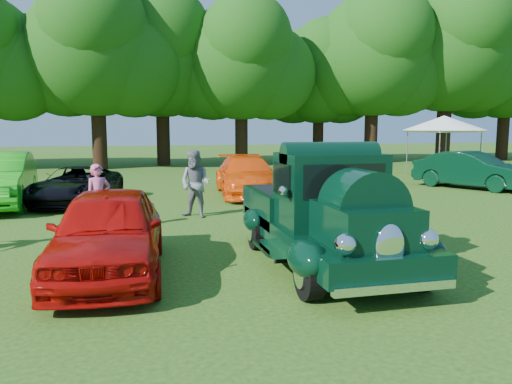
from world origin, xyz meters
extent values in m
plane|color=#204A11|center=(0.00, 0.00, 0.00)|extent=(120.00, 120.00, 0.00)
cylinder|color=black|center=(0.07, -1.51, 0.40)|extent=(0.24, 0.81, 0.81)
cylinder|color=black|center=(1.88, -1.51, 0.40)|extent=(0.24, 0.81, 0.81)
cylinder|color=black|center=(0.07, 1.60, 0.40)|extent=(0.24, 0.81, 0.81)
cylinder|color=black|center=(1.88, 1.60, 0.40)|extent=(0.24, 0.81, 0.81)
cube|color=black|center=(0.97, 0.13, 0.57)|extent=(1.87, 4.90, 0.37)
cube|color=black|center=(0.97, -1.34, 1.00)|extent=(1.20, 1.58, 0.68)
cube|color=black|center=(0.97, -0.01, 1.37)|extent=(1.70, 1.25, 1.31)
cube|color=black|center=(0.97, -0.61, 1.60)|extent=(1.42, 0.07, 0.57)
cube|color=black|center=(0.97, 1.62, 0.87)|extent=(1.87, 2.23, 0.63)
cube|color=black|center=(0.97, 1.62, 1.18)|extent=(1.61, 1.96, 0.05)
ellipsoid|color=black|center=(0.04, -1.51, 0.61)|extent=(0.54, 0.93, 0.54)
ellipsoid|color=black|center=(1.91, -1.51, 0.61)|extent=(0.54, 0.93, 0.54)
ellipsoid|color=black|center=(0.01, 1.60, 0.60)|extent=(0.41, 0.78, 0.46)
ellipsoid|color=black|center=(1.94, 1.60, 0.60)|extent=(0.41, 0.78, 0.46)
ellipsoid|color=white|center=(0.97, -2.16, 0.87)|extent=(0.44, 0.14, 0.65)
sphere|color=white|center=(0.36, -2.08, 0.94)|extent=(0.30, 0.30, 0.30)
sphere|color=white|center=(1.58, -2.08, 0.94)|extent=(0.30, 0.30, 0.30)
cube|color=white|center=(0.97, -2.32, 0.37)|extent=(1.76, 0.12, 0.12)
cube|color=white|center=(0.97, 2.74, 0.44)|extent=(1.76, 0.12, 0.12)
imported|color=#A70A07|center=(-2.76, 0.47, 0.74)|extent=(2.00, 4.42, 1.47)
imported|color=black|center=(-4.12, 8.80, 0.60)|extent=(3.02, 4.71, 1.21)
imported|color=#F74E08|center=(1.65, 9.51, 0.71)|extent=(2.41, 5.06, 1.42)
imported|color=#0E26A1|center=(4.70, 7.71, 0.74)|extent=(3.08, 4.66, 1.48)
imported|color=black|center=(10.93, 9.31, 0.75)|extent=(3.47, 4.75, 1.49)
imported|color=#D35780|center=(-3.16, 4.28, 0.80)|extent=(0.69, 0.58, 1.60)
imported|color=slate|center=(-0.69, 5.51, 0.93)|extent=(1.14, 1.10, 1.85)
cube|color=white|center=(12.98, 14.31, 2.26)|extent=(3.02, 3.02, 0.11)
cone|color=white|center=(12.98, 14.31, 2.67)|extent=(4.44, 4.44, 0.74)
cylinder|color=slate|center=(11.86, 12.95, 1.10)|extent=(0.06, 0.06, 2.21)
cylinder|color=slate|center=(11.61, 15.42, 1.10)|extent=(0.06, 0.06, 2.21)
cylinder|color=slate|center=(14.34, 13.20, 1.10)|extent=(0.06, 0.06, 2.21)
cylinder|color=slate|center=(14.09, 15.67, 1.10)|extent=(0.06, 0.06, 2.21)
cylinder|color=#301D10|center=(-4.21, 22.59, 2.11)|extent=(0.84, 0.84, 4.21)
sphere|color=#124C10|center=(-4.21, 22.59, 6.91)|extent=(7.71, 7.71, 7.71)
cylinder|color=#301D10|center=(-0.40, 24.73, 2.11)|extent=(0.84, 0.84, 4.22)
sphere|color=#124C10|center=(-0.40, 24.73, 6.92)|extent=(7.72, 7.72, 7.72)
cylinder|color=#301D10|center=(4.38, 22.98, 2.00)|extent=(0.80, 0.80, 3.99)
sphere|color=#124C10|center=(4.38, 22.98, 6.55)|extent=(7.30, 7.30, 7.30)
cylinder|color=#301D10|center=(10.42, 25.29, 1.86)|extent=(0.75, 0.75, 3.73)
sphere|color=#124C10|center=(10.42, 25.29, 6.11)|extent=(6.81, 6.81, 6.81)
cylinder|color=#301D10|center=(13.33, 22.98, 2.18)|extent=(0.87, 0.87, 4.37)
sphere|color=#124C10|center=(13.33, 22.98, 7.16)|extent=(7.99, 7.99, 7.99)
cylinder|color=#301D10|center=(18.79, 22.85, 2.41)|extent=(0.96, 0.96, 4.81)
sphere|color=#124C10|center=(18.79, 22.85, 7.90)|extent=(8.80, 8.80, 8.80)
cylinder|color=#301D10|center=(24.53, 23.87, 2.12)|extent=(0.85, 0.85, 4.24)
sphere|color=#124C10|center=(24.53, 23.87, 6.95)|extent=(7.75, 7.75, 7.75)
camera|label=1|loc=(-2.33, -8.06, 2.48)|focal=35.00mm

